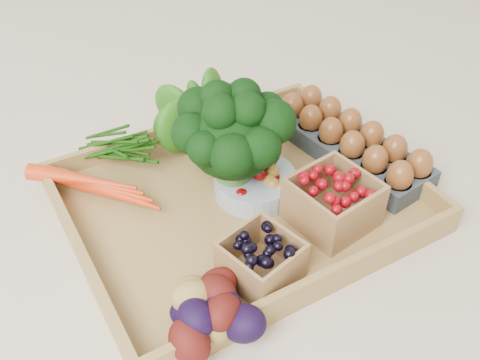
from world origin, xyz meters
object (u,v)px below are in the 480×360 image
broccoli (233,158)px  cherry_bowl (255,183)px  tray (240,204)px  egg_carton (349,148)px

broccoli → cherry_bowl: size_ratio=1.37×
tray → broccoli: 0.08m
tray → egg_carton: egg_carton is taller
tray → cherry_bowl: cherry_bowl is taller
egg_carton → tray: bearing=174.4°
cherry_bowl → egg_carton: size_ratio=0.44×
egg_carton → broccoli: bearing=168.9°
cherry_bowl → broccoli: bearing=154.8°
tray → egg_carton: 0.24m
tray → egg_carton: (0.23, 0.01, 0.03)m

